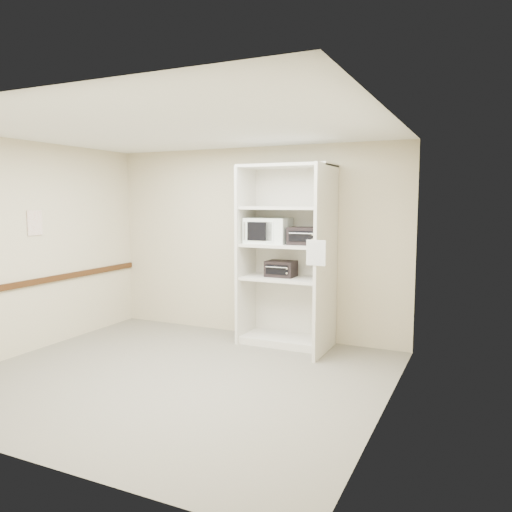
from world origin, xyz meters
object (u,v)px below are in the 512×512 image
at_px(shelving_unit, 290,262).
at_px(toaster_oven_upper, 304,236).
at_px(toaster_oven_lower, 281,269).
at_px(microwave, 268,230).

height_order(shelving_unit, toaster_oven_upper, shelving_unit).
bearing_deg(toaster_oven_upper, toaster_oven_lower, 171.04).
relative_size(shelving_unit, toaster_oven_lower, 6.27).
bearing_deg(microwave, toaster_oven_lower, -0.66).
relative_size(shelving_unit, microwave, 4.23).
bearing_deg(toaster_oven_lower, toaster_oven_upper, -4.58).
relative_size(shelving_unit, toaster_oven_upper, 6.05).
distance_m(microwave, toaster_oven_upper, 0.53).
bearing_deg(microwave, shelving_unit, -5.36).
bearing_deg(toaster_oven_upper, microwave, 173.13).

